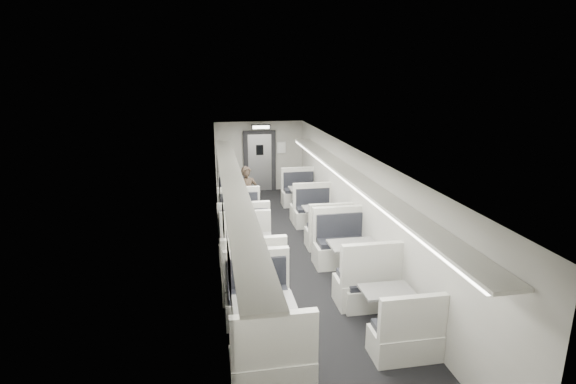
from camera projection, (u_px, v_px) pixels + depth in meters
name	position (u px, v px, depth m)	size (l,w,h in m)	color
room	(291.00, 208.00, 9.71)	(3.24, 12.24, 2.64)	black
booth_left_a	(236.00, 202.00, 13.06)	(0.96, 1.95, 1.04)	silver
booth_left_b	(242.00, 230.00, 10.72)	(1.09, 2.21, 1.18)	silver
booth_left_c	(249.00, 257.00, 9.06)	(1.17, 2.36, 1.26)	silver
booth_left_d	(264.00, 325.00, 6.69)	(1.11, 2.24, 1.20)	silver
booth_right_a	(304.00, 200.00, 13.18)	(1.06, 2.15, 1.15)	silver
booth_right_b	(320.00, 221.00, 11.36)	(1.04, 2.12, 1.13)	silver
booth_right_c	(353.00, 262.00, 8.84)	(1.15, 2.32, 1.24)	silver
booth_right_d	(386.00, 309.00, 7.24)	(0.99, 2.01, 1.07)	silver
passenger	(247.00, 195.00, 12.23)	(0.57, 0.38, 1.57)	black
window_a	(217.00, 170.00, 12.65)	(0.02, 1.18, 0.84)	black
window_b	(220.00, 190.00, 10.56)	(0.02, 1.18, 0.84)	black
window_c	(223.00, 220.00, 8.47)	(0.02, 1.18, 0.84)	black
window_d	(229.00, 269.00, 6.38)	(0.02, 1.18, 0.84)	black
luggage_rack_left	(233.00, 181.00, 9.02)	(0.46, 10.40, 0.09)	silver
luggage_rack_right	(352.00, 176.00, 9.44)	(0.46, 10.40, 0.09)	silver
vestibule_door	(260.00, 161.00, 15.38)	(1.10, 0.13, 2.10)	black
exit_sign	(261.00, 127.00, 14.59)	(0.62, 0.12, 0.16)	black
wall_notice	(281.00, 148.00, 15.38)	(0.32, 0.02, 0.40)	white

